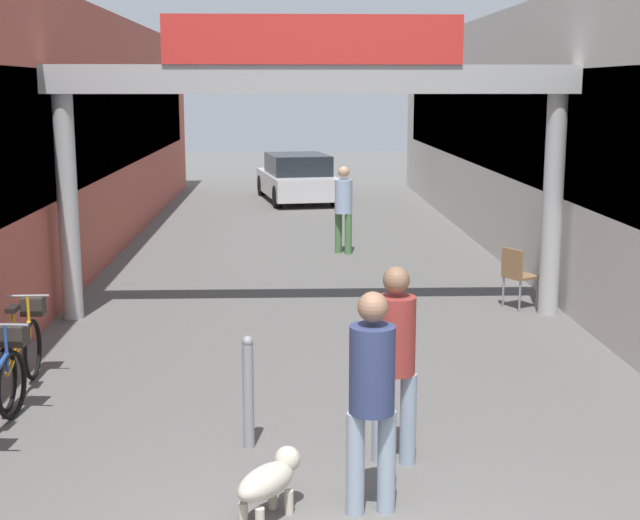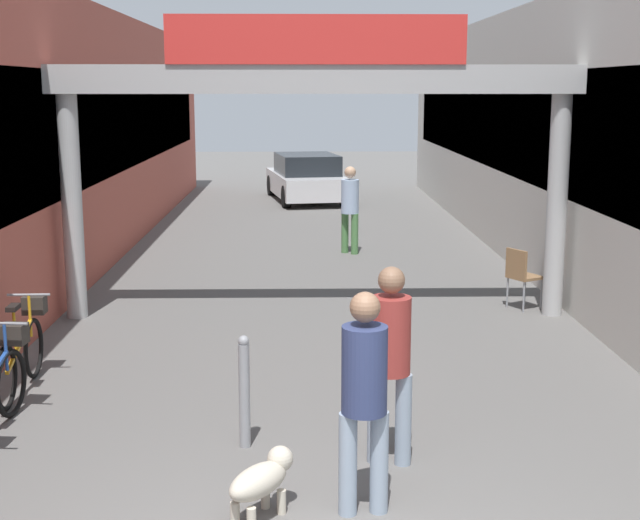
% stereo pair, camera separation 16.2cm
% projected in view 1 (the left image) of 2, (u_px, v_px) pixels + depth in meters
% --- Properties ---
extents(storefront_left, '(3.00, 26.00, 4.56)m').
position_uv_depth(storefront_left, '(17.00, 139.00, 15.67)').
color(storefront_left, '#B25142').
rests_on(storefront_left, ground_plane).
extents(storefront_right, '(3.00, 26.00, 4.56)m').
position_uv_depth(storefront_right, '(588.00, 138.00, 16.06)').
color(storefront_right, beige).
rests_on(storefront_right, ground_plane).
extents(arcade_sign_gateway, '(7.40, 0.47, 4.11)m').
position_uv_depth(arcade_sign_gateway, '(313.00, 106.00, 12.00)').
color(arcade_sign_gateway, '#B2B2B2').
rests_on(arcade_sign_gateway, ground_plane).
extents(pedestrian_with_dog, '(0.40, 0.38, 1.72)m').
position_uv_depth(pedestrian_with_dog, '(372.00, 388.00, 6.57)').
color(pedestrian_with_dog, '#8C9EB2').
rests_on(pedestrian_with_dog, ground_plane).
extents(pedestrian_companion, '(0.42, 0.42, 1.72)m').
position_uv_depth(pedestrian_companion, '(395.00, 352.00, 7.47)').
color(pedestrian_companion, '#8C9EB2').
rests_on(pedestrian_companion, ground_plane).
extents(pedestrian_carrying_crate, '(0.48, 0.48, 1.69)m').
position_uv_depth(pedestrian_carrying_crate, '(343.00, 204.00, 17.12)').
color(pedestrian_carrying_crate, '#4C7F47').
rests_on(pedestrian_carrying_crate, ground_plane).
extents(dog_on_leash, '(0.58, 0.67, 0.49)m').
position_uv_depth(dog_on_leash, '(270.00, 480.00, 6.62)').
color(dog_on_leash, beige).
rests_on(dog_on_leash, ground_plane).
extents(bicycle_orange_third, '(0.46, 1.69, 0.98)m').
position_uv_depth(bicycle_orange_third, '(22.00, 351.00, 9.38)').
color(bicycle_orange_third, black).
rests_on(bicycle_orange_third, ground_plane).
extents(bollard_post_metal, '(0.10, 0.10, 1.03)m').
position_uv_depth(bollard_post_metal, '(248.00, 391.00, 7.88)').
color(bollard_post_metal, gray).
rests_on(bollard_post_metal, ground_plane).
extents(cafe_chair_wood_nearer, '(0.54, 0.54, 0.89)m').
position_uv_depth(cafe_chair_wood_nearer, '(517.00, 272.00, 12.89)').
color(cafe_chair_wood_nearer, gray).
rests_on(cafe_chair_wood_nearer, ground_plane).
extents(parked_car_white, '(2.39, 4.24, 1.33)m').
position_uv_depth(parked_car_white, '(297.00, 178.00, 25.19)').
color(parked_car_white, silver).
rests_on(parked_car_white, ground_plane).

